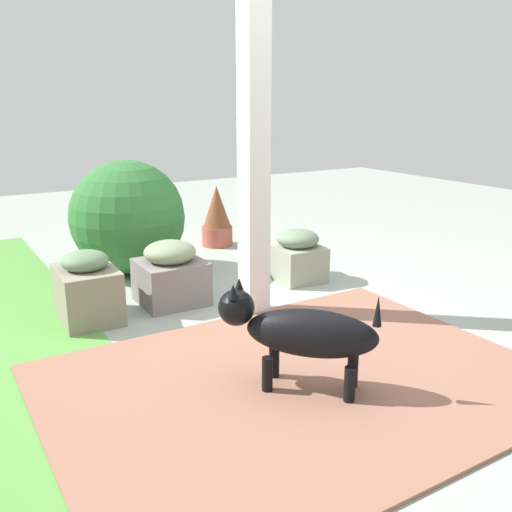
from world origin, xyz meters
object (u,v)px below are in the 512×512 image
object	(u,v)px
terracotta_pot_spiky	(217,217)
round_shrub	(128,217)
porch_pillar	(254,109)
dog	(300,331)
stone_planter_mid	(171,274)
stone_planter_far	(87,289)
stone_planter_nearest	(297,256)

from	to	relation	value
terracotta_pot_spiky	round_shrub	bearing A→B (deg)	112.14
porch_pillar	dog	world-z (taller)	porch_pillar
round_shrub	terracotta_pot_spiky	distance (m)	1.09
stone_planter_mid	round_shrub	size ratio (longest dim) A/B	0.48
round_shrub	dog	bearing A→B (deg)	-178.76
stone_planter_mid	stone_planter_far	xyz separation A→B (m)	(-0.02, 0.57, 0.00)
round_shrub	terracotta_pot_spiky	world-z (taller)	round_shrub
stone_planter_mid	round_shrub	xyz separation A→B (m)	(0.83, 0.01, 0.25)
round_shrub	stone_planter_far	bearing A→B (deg)	146.30
stone_planter_mid	round_shrub	distance (m)	0.86
porch_pillar	stone_planter_mid	bearing A→B (deg)	42.54
stone_planter_nearest	dog	world-z (taller)	dog
stone_planter_nearest	terracotta_pot_spiky	world-z (taller)	terracotta_pot_spiky
stone_planter_far	porch_pillar	bearing A→B (deg)	-112.96
round_shrub	dog	size ratio (longest dim) A/B	1.40
porch_pillar	stone_planter_far	distance (m)	1.51
dog	stone_planter_far	bearing A→B (deg)	23.46
dog	round_shrub	bearing A→B (deg)	1.24
round_shrub	dog	xyz separation A→B (m)	(-2.27, -0.05, -0.15)
porch_pillar	stone_planter_far	world-z (taller)	porch_pillar
stone_planter_mid	stone_planter_far	distance (m)	0.57
porch_pillar	stone_planter_far	bearing A→B (deg)	67.04
porch_pillar	round_shrub	size ratio (longest dim) A/B	2.86
stone_planter_far	terracotta_pot_spiky	bearing A→B (deg)	-51.27
porch_pillar	round_shrub	bearing A→B (deg)	17.79
stone_planter_mid	dog	size ratio (longest dim) A/B	0.68
stone_planter_far	stone_planter_mid	bearing A→B (deg)	-87.61
stone_planter_nearest	stone_planter_far	world-z (taller)	stone_planter_far
porch_pillar	terracotta_pot_spiky	world-z (taller)	porch_pillar
stone_planter_nearest	porch_pillar	bearing A→B (deg)	122.43
stone_planter_nearest	round_shrub	world-z (taller)	round_shrub
stone_planter_nearest	stone_planter_far	distance (m)	1.60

